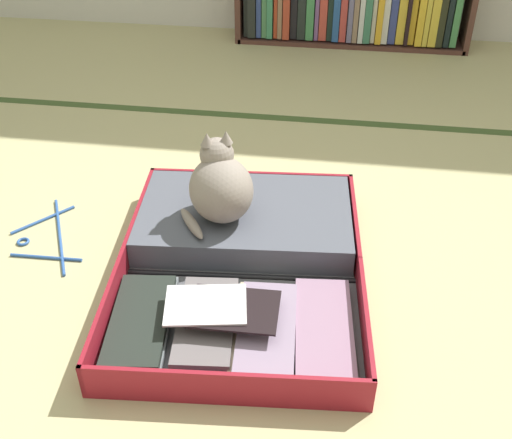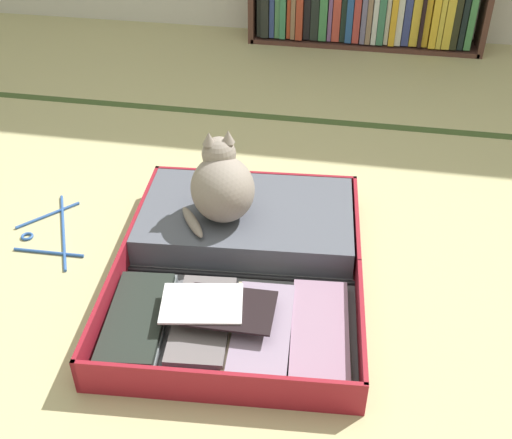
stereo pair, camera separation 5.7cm
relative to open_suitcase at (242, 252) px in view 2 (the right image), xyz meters
name	(u,v)px [view 2 (the right image)]	position (x,y,z in m)	size (l,w,h in m)	color
ground_plane	(218,326)	(-0.01, -0.28, -0.05)	(10.00, 10.00, 0.00)	tan
tatami_border	(285,118)	(-0.01, 1.01, -0.04)	(4.80, 0.05, 0.00)	#3C5127
open_suitcase	(242,252)	(0.00, 0.00, 0.00)	(0.78, 0.97, 0.11)	maroon
black_cat	(221,185)	(-0.08, 0.10, 0.17)	(0.27, 0.30, 0.27)	gray
clothes_hanger	(51,233)	(-0.65, 0.03, -0.04)	(0.29, 0.39, 0.01)	#2C559F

